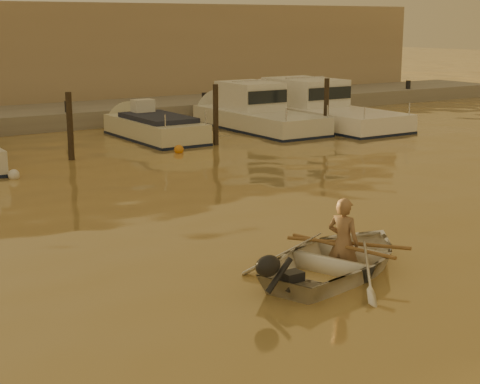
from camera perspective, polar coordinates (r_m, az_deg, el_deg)
ground_plane at (r=11.06m, az=14.26°, el=-8.53°), size 160.00×160.00×0.00m
dinghy at (r=12.17m, az=7.75°, el=-5.08°), size 4.01×3.46×0.70m
person at (r=12.18m, az=8.01°, el=-3.93°), size 0.54×0.65×1.52m
outboard_motor at (r=10.92m, az=3.99°, el=-6.85°), size 0.98×0.70×0.70m
oar_port at (r=12.32m, az=8.33°, el=-3.93°), size 1.19×1.79×0.13m
oar_starboard at (r=12.15m, az=7.89°, el=-4.16°), size 0.46×2.07×0.13m
moored_boat_3 at (r=25.81m, az=-6.60°, el=4.60°), size 1.86×5.44×0.95m
moored_boat_4 at (r=27.96m, az=1.48°, el=6.16°), size 2.25×6.94×1.75m
moored_boat_5 at (r=29.64m, az=6.02°, el=6.48°), size 2.73×8.99×1.75m
piling_2 at (r=22.21m, az=-13.04°, el=4.73°), size 0.18×0.18×2.20m
piling_3 at (r=24.35m, az=-1.90°, el=5.77°), size 0.18×0.18×2.20m
piling_4 at (r=27.06m, az=6.70°, el=6.43°), size 0.18×0.18×2.20m
fender_c at (r=20.02m, az=-17.14°, el=1.27°), size 0.30×0.30×0.30m
fender_d at (r=23.03m, az=-4.76°, el=3.30°), size 0.30×0.30×0.30m
fender_e at (r=26.52m, az=5.72°, el=4.57°), size 0.30×0.30×0.30m
quay at (r=29.65m, az=-17.79°, el=5.01°), size 52.00×4.00×1.00m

